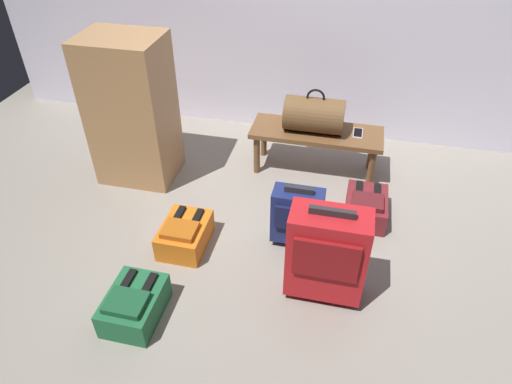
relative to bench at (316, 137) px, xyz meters
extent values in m
plane|color=gray|center=(0.05, -0.93, -0.31)|extent=(6.60, 6.60, 0.00)
cube|color=brown|center=(0.00, 0.00, 0.04)|extent=(1.00, 0.36, 0.04)
cylinder|color=brown|center=(-0.44, -0.13, -0.14)|extent=(0.05, 0.05, 0.33)
cylinder|color=brown|center=(0.44, -0.13, -0.14)|extent=(0.05, 0.05, 0.33)
cylinder|color=brown|center=(-0.44, 0.13, -0.14)|extent=(0.05, 0.05, 0.33)
cylinder|color=brown|center=(0.44, 0.13, -0.14)|extent=(0.05, 0.05, 0.33)
cylinder|color=brown|center=(-0.03, 0.00, 0.18)|extent=(0.44, 0.26, 0.26)
torus|color=black|center=(-0.03, 0.00, 0.32)|extent=(0.14, 0.02, 0.14)
cube|color=silver|center=(0.31, 0.03, 0.06)|extent=(0.07, 0.14, 0.01)
cube|color=black|center=(0.31, 0.03, 0.06)|extent=(0.06, 0.13, 0.00)
cube|color=red|center=(0.21, -1.25, 0.02)|extent=(0.43, 0.22, 0.55)
cube|color=maroon|center=(0.21, -1.37, 0.09)|extent=(0.35, 0.02, 0.25)
cube|color=#262628|center=(0.21, -1.25, 0.31)|extent=(0.24, 0.03, 0.04)
cylinder|color=black|center=(0.06, -1.17, -0.28)|extent=(0.02, 0.05, 0.05)
cylinder|color=black|center=(0.36, -1.17, -0.28)|extent=(0.02, 0.05, 0.05)
cube|color=navy|center=(-0.01, -0.86, -0.07)|extent=(0.32, 0.16, 0.37)
cube|color=#11183E|center=(-0.01, -0.96, -0.03)|extent=(0.26, 0.02, 0.17)
cube|color=#262628|center=(-0.01, -0.86, 0.13)|extent=(0.18, 0.03, 0.04)
cylinder|color=black|center=(-0.12, -0.81, -0.28)|extent=(0.02, 0.05, 0.05)
cylinder|color=black|center=(0.10, -0.81, -0.28)|extent=(0.02, 0.05, 0.05)
cube|color=#1E6038|center=(-0.79, -1.64, -0.22)|extent=(0.28, 0.38, 0.17)
cube|color=#184D2C|center=(-0.79, -1.71, -0.12)|extent=(0.21, 0.17, 0.04)
cube|color=black|center=(-0.85, -1.58, -0.13)|extent=(0.04, 0.19, 0.02)
cube|color=black|center=(-0.72, -1.58, -0.13)|extent=(0.04, 0.19, 0.02)
cube|color=orange|center=(-0.71, -1.05, -0.22)|extent=(0.28, 0.38, 0.17)
cube|color=#AD5514|center=(-0.71, -1.11, -0.12)|extent=(0.21, 0.17, 0.04)
cube|color=black|center=(-0.77, -0.98, -0.13)|extent=(0.04, 0.19, 0.02)
cube|color=black|center=(-0.65, -0.98, -0.13)|extent=(0.04, 0.19, 0.02)
cube|color=maroon|center=(0.43, -0.50, -0.22)|extent=(0.28, 0.38, 0.17)
cube|color=#55181C|center=(0.43, -0.56, -0.12)|extent=(0.21, 0.17, 0.04)
cube|color=black|center=(0.36, -0.43, -0.13)|extent=(0.04, 0.19, 0.02)
cube|color=black|center=(0.49, -0.43, -0.13)|extent=(0.04, 0.19, 0.02)
cube|color=#A87A4C|center=(-1.33, -0.35, 0.24)|extent=(0.56, 0.44, 1.10)
camera|label=1|loc=(0.23, -3.05, 1.82)|focal=32.02mm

